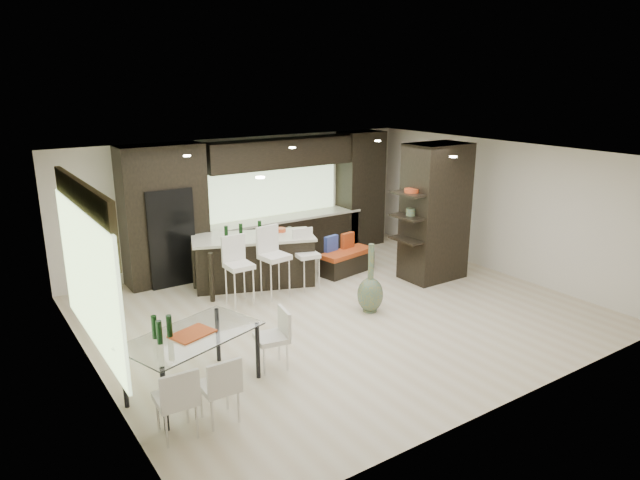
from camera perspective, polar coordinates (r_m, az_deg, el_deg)
ground at (r=9.95m, az=1.95°, el=-7.18°), size 8.00×8.00×0.00m
back_wall at (r=12.42m, az=-7.52°, el=3.95°), size 8.00×0.02×2.70m
left_wall at (r=7.94m, az=-22.10°, el=-4.05°), size 0.02×7.00×2.70m
right_wall at (r=12.22m, az=17.41°, el=3.15°), size 0.02×7.00×2.70m
ceiling at (r=9.23m, az=2.11°, el=8.43°), size 8.00×7.00×0.02m
window_left at (r=8.14m, az=-22.13°, el=-3.59°), size 0.04×3.20×1.90m
window_back at (r=12.62m, az=-5.03°, el=5.14°), size 3.40×0.04×1.20m
stone_accent at (r=7.90m, az=-22.60°, el=2.62°), size 0.08×3.00×0.80m
ceiling_spots at (r=9.43m, az=1.20°, el=8.48°), size 4.00×3.00×0.02m
back_cabinetry at (r=12.36m, az=-4.76°, el=3.97°), size 6.80×0.68×2.70m
refrigerator at (r=11.46m, az=-15.09°, el=0.45°), size 0.90×0.68×1.90m
partition_column at (r=11.45m, az=11.44°, el=2.74°), size 1.20×0.80×2.70m
kitchen_island at (r=11.16m, az=-6.64°, el=-2.01°), size 2.52×1.74×0.97m
stool_left at (r=10.16m, az=-8.06°, el=-3.79°), size 0.44×0.44×1.00m
stool_mid at (r=10.45m, az=-4.53°, el=-2.94°), size 0.52×0.52×1.06m
stool_right at (r=10.84m, az=-1.32°, el=-2.55°), size 0.46×0.46×0.93m
bench at (r=11.81m, az=2.70°, el=-2.17°), size 1.28×0.68×0.47m
floor_vase at (r=9.78m, az=5.08°, el=-3.82°), size 0.57×0.57×1.21m
dining_table at (r=7.59m, az=-12.48°, el=-11.95°), size 1.88×1.42×0.81m
chair_near at (r=6.98m, az=-10.05°, el=-14.60°), size 0.43×0.43×0.78m
chair_far at (r=6.81m, az=-14.19°, el=-15.58°), size 0.46×0.46×0.81m
chair_end at (r=8.01m, az=-4.86°, el=-10.13°), size 0.49×0.49×0.78m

